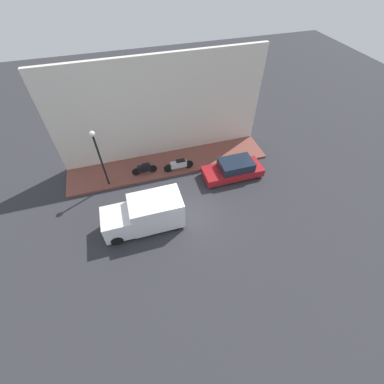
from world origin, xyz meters
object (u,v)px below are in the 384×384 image
object	(u,v)px
scooter_silver	(179,165)
streetlamp	(98,151)
parked_car	(233,169)
motorcycle_black	(144,169)
delivery_van	(145,214)

from	to	relation	value
scooter_silver	streetlamp	world-z (taller)	streetlamp
parked_car	motorcycle_black	size ratio (longest dim) A/B	2.36
parked_car	scooter_silver	world-z (taller)	parked_car
parked_car	delivery_van	bearing A→B (deg)	110.59
parked_car	motorcycle_black	distance (m)	6.23
motorcycle_black	scooter_silver	size ratio (longest dim) A/B	0.82
streetlamp	parked_car	bearing A→B (deg)	-100.39
parked_car	delivery_van	size ratio (longest dim) A/B	0.91
parked_car	motorcycle_black	bearing A→B (deg)	72.36
delivery_van	motorcycle_black	size ratio (longest dim) A/B	2.58
parked_car	delivery_van	xyz separation A→B (m)	(-2.48, 6.61, 0.41)
scooter_silver	delivery_van	bearing A→B (deg)	142.72
motorcycle_black	streetlamp	world-z (taller)	streetlamp
scooter_silver	streetlamp	bearing A→B (deg)	89.90
parked_car	streetlamp	xyz separation A→B (m)	(1.56, 8.50, 2.35)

